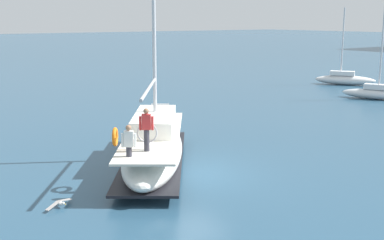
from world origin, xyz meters
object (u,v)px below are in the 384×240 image
at_px(moored_sloop_far, 345,79).
at_px(moored_catamaran, 374,92).
at_px(main_sailboat, 154,146).
at_px(seagull, 59,203).

distance_m(moored_sloop_far, moored_catamaran, 8.58).
bearing_deg(moored_catamaran, main_sailboat, -76.92).
distance_m(moored_sloop_far, seagull, 36.68).
bearing_deg(moored_sloop_far, main_sailboat, -66.89).
relative_size(main_sailboat, seagull, 11.19).
bearing_deg(moored_sloop_far, moored_catamaran, -37.60).
distance_m(moored_catamaran, seagull, 29.49).
relative_size(main_sailboat, moored_sloop_far, 1.71).
bearing_deg(seagull, main_sailboat, 113.50).
distance_m(main_sailboat, moored_sloop_far, 31.21).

